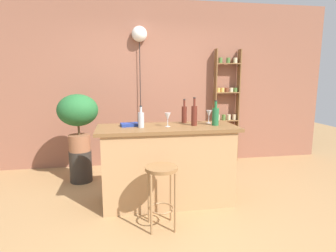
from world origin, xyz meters
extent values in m
plane|color=#A37A4C|center=(0.00, 0.00, 0.00)|extent=(12.00, 12.00, 0.00)
cube|color=#8C5642|center=(0.00, 1.95, 1.40)|extent=(6.40, 0.10, 2.80)
cube|color=tan|center=(0.00, 0.30, 0.45)|extent=(1.53, 0.59, 0.91)
cube|color=brown|center=(0.00, 0.30, 0.93)|extent=(1.66, 0.64, 0.04)
cylinder|color=#997047|center=(-0.28, -0.41, 0.31)|extent=(0.02, 0.02, 0.62)
cylinder|color=#997047|center=(-0.04, -0.41, 0.31)|extent=(0.02, 0.02, 0.62)
cylinder|color=#997047|center=(-0.28, -0.17, 0.31)|extent=(0.02, 0.02, 0.62)
cylinder|color=#997047|center=(-0.04, -0.17, 0.31)|extent=(0.02, 0.02, 0.62)
torus|color=#997047|center=(-0.16, -0.29, 0.21)|extent=(0.25, 0.25, 0.02)
cylinder|color=olive|center=(-0.16, -0.29, 0.63)|extent=(0.33, 0.33, 0.03)
cube|color=brown|center=(1.11, 1.81, 1.00)|extent=(0.02, 0.14, 2.01)
cube|color=brown|center=(1.55, 1.81, 1.00)|extent=(0.02, 0.14, 2.01)
cube|color=brown|center=(1.33, 1.81, 0.25)|extent=(0.42, 0.14, 0.02)
cylinder|color=gold|center=(1.20, 1.81, 0.30)|extent=(0.06, 0.06, 0.08)
cylinder|color=#994C23|center=(1.33, 1.80, 0.30)|extent=(0.06, 0.06, 0.08)
cylinder|color=brown|center=(1.47, 1.81, 0.30)|extent=(0.06, 0.06, 0.08)
cube|color=brown|center=(1.33, 1.81, 0.75)|extent=(0.42, 0.14, 0.02)
cylinder|color=beige|center=(1.18, 1.82, 0.81)|extent=(0.07, 0.07, 0.10)
cylinder|color=#4C7033|center=(1.28, 1.80, 0.81)|extent=(0.07, 0.07, 0.10)
cylinder|color=beige|center=(1.39, 1.82, 0.81)|extent=(0.07, 0.07, 0.10)
cylinder|color=beige|center=(1.49, 1.81, 0.81)|extent=(0.07, 0.07, 0.10)
cube|color=brown|center=(1.33, 1.81, 1.26)|extent=(0.42, 0.14, 0.02)
cylinder|color=gold|center=(1.17, 1.82, 1.30)|extent=(0.07, 0.07, 0.08)
cylinder|color=gold|center=(1.24, 1.81, 1.30)|extent=(0.07, 0.07, 0.08)
cylinder|color=brown|center=(1.33, 1.82, 1.30)|extent=(0.07, 0.07, 0.08)
cylinder|color=beige|center=(1.41, 1.81, 1.30)|extent=(0.07, 0.07, 0.08)
cylinder|color=#4C7033|center=(1.49, 1.80, 1.30)|extent=(0.07, 0.07, 0.08)
cube|color=brown|center=(1.33, 1.81, 1.76)|extent=(0.42, 0.14, 0.02)
cylinder|color=#4C7033|center=(1.19, 1.81, 1.81)|extent=(0.07, 0.07, 0.09)
cylinder|color=#4C7033|center=(1.33, 1.80, 1.81)|extent=(0.07, 0.07, 0.09)
cylinder|color=beige|center=(1.46, 1.80, 1.81)|extent=(0.07, 0.07, 0.09)
cylinder|color=#2D2823|center=(-1.15, 1.18, 0.23)|extent=(0.32, 0.32, 0.46)
cylinder|color=#935B3D|center=(-1.15, 1.18, 0.58)|extent=(0.30, 0.30, 0.24)
cylinder|color=brown|center=(-1.15, 1.18, 0.78)|extent=(0.03, 0.03, 0.16)
ellipsoid|color=#23602D|center=(-1.15, 1.18, 1.06)|extent=(0.57, 0.51, 0.46)
cylinder|color=#5B2319|center=(0.26, 0.53, 1.05)|extent=(0.07, 0.07, 0.21)
cylinder|color=#5B2319|center=(0.26, 0.53, 1.20)|extent=(0.03, 0.03, 0.08)
cylinder|color=black|center=(0.26, 0.53, 1.25)|extent=(0.03, 0.03, 0.01)
cylinder|color=#236638|center=(0.59, 0.28, 1.05)|extent=(0.08, 0.08, 0.21)
cylinder|color=#236638|center=(0.59, 0.28, 1.20)|extent=(0.03, 0.03, 0.08)
cylinder|color=black|center=(0.59, 0.28, 1.25)|extent=(0.03, 0.03, 0.01)
cylinder|color=#5B2319|center=(0.33, 0.31, 1.07)|extent=(0.07, 0.07, 0.24)
cylinder|color=#5B2319|center=(0.33, 0.31, 1.23)|extent=(0.03, 0.03, 0.09)
cylinder|color=black|center=(0.33, 0.31, 1.28)|extent=(0.03, 0.03, 0.01)
cylinder|color=#B2B2B7|center=(-0.31, 0.28, 1.04)|extent=(0.07, 0.07, 0.17)
cylinder|color=#B2B2B7|center=(-0.31, 0.28, 1.16)|extent=(0.03, 0.03, 0.07)
cylinder|color=black|center=(-0.31, 0.28, 1.20)|extent=(0.03, 0.03, 0.01)
cylinder|color=silver|center=(0.56, 0.45, 0.95)|extent=(0.06, 0.06, 0.00)
cylinder|color=silver|center=(0.56, 0.45, 0.99)|extent=(0.01, 0.01, 0.08)
cone|color=silver|center=(0.56, 0.45, 1.07)|extent=(0.07, 0.07, 0.08)
cylinder|color=silver|center=(0.00, 0.28, 0.95)|extent=(0.06, 0.06, 0.00)
cylinder|color=silver|center=(0.00, 0.28, 0.99)|extent=(0.01, 0.01, 0.08)
cone|color=silver|center=(0.00, 0.28, 1.07)|extent=(0.07, 0.07, 0.08)
cube|color=navy|center=(-0.44, 0.39, 0.97)|extent=(0.23, 0.18, 0.03)
cylinder|color=black|center=(-0.21, 1.84, 1.11)|extent=(0.01, 0.01, 2.22)
sphere|color=white|center=(-0.21, 1.84, 2.22)|extent=(0.25, 0.25, 0.25)
camera|label=1|loc=(-0.54, -2.90, 1.53)|focal=29.62mm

